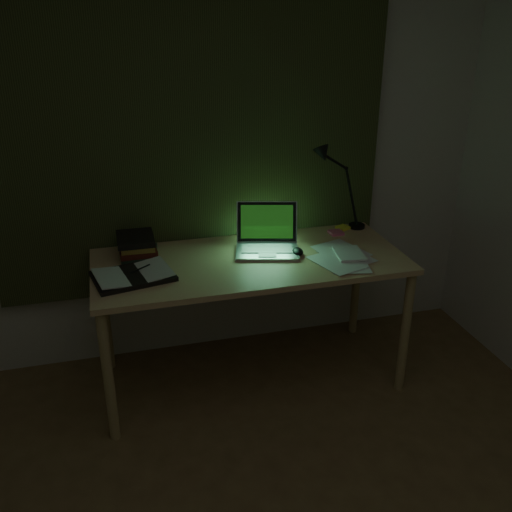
{
  "coord_description": "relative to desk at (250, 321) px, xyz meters",
  "views": [
    {
      "loc": [
        -0.45,
        -1.12,
        1.98
      ],
      "look_at": [
        0.23,
        1.44,
        0.82
      ],
      "focal_mm": 40.0,
      "sensor_mm": 36.0,
      "label": 1
    }
  ],
  "objects": [
    {
      "name": "desk",
      "position": [
        0.0,
        0.0,
        0.0
      ],
      "size": [
        1.65,
        0.72,
        0.75
      ],
      "primitive_type": null,
      "color": "tan",
      "rests_on": "floor"
    },
    {
      "name": "sticky_yellow",
      "position": [
        0.65,
        0.29,
        0.38
      ],
      "size": [
        0.09,
        0.09,
        0.01
      ],
      "primitive_type": "cube",
      "rotation": [
        0.0,
        0.0,
        0.42
      ],
      "color": "yellow",
      "rests_on": "desk"
    },
    {
      "name": "laptop",
      "position": [
        0.11,
        0.06,
        0.5
      ],
      "size": [
        0.43,
        0.46,
        0.24
      ],
      "primitive_type": null,
      "rotation": [
        0.0,
        0.0,
        -0.26
      ],
      "color": "silver",
      "rests_on": "desk"
    },
    {
      "name": "loose_papers",
      "position": [
        0.48,
        -0.08,
        0.39
      ],
      "size": [
        0.34,
        0.36,
        0.02
      ],
      "primitive_type": null,
      "rotation": [
        0.0,
        0.0,
        0.08
      ],
      "color": "silver",
      "rests_on": "desk"
    },
    {
      "name": "wall_back",
      "position": [
        -0.23,
        0.44,
        0.87
      ],
      "size": [
        3.5,
        0.0,
        2.5
      ],
      "primitive_type": "cube",
      "color": "beige",
      "rests_on": "ground"
    },
    {
      "name": "sticky_pink",
      "position": [
        0.58,
        0.22,
        0.38
      ],
      "size": [
        0.08,
        0.08,
        0.02
      ],
      "primitive_type": "cube",
      "rotation": [
        0.0,
        0.0,
        0.04
      ],
      "color": "#EF5D8F",
      "rests_on": "desk"
    },
    {
      "name": "curtain",
      "position": [
        -0.23,
        0.4,
        1.07
      ],
      "size": [
        2.2,
        0.06,
        2.0
      ],
      "primitive_type": "cube",
      "color": "#2F341A",
      "rests_on": "wall_back"
    },
    {
      "name": "open_textbook",
      "position": [
        -0.62,
        -0.07,
        0.39
      ],
      "size": [
        0.42,
        0.34,
        0.03
      ],
      "primitive_type": null,
      "rotation": [
        0.0,
        0.0,
        0.21
      ],
      "color": "silver",
      "rests_on": "desk"
    },
    {
      "name": "desk_lamp",
      "position": [
        0.74,
        0.29,
        0.64
      ],
      "size": [
        0.37,
        0.3,
        0.53
      ],
      "primitive_type": null,
      "rotation": [
        0.0,
        0.0,
        -0.08
      ],
      "color": "black",
      "rests_on": "desk"
    },
    {
      "name": "book_stack",
      "position": [
        -0.57,
        0.19,
        0.44
      ],
      "size": [
        0.22,
        0.25,
        0.12
      ],
      "primitive_type": null,
      "rotation": [
        0.0,
        0.0,
        -0.14
      ],
      "color": "silver",
      "rests_on": "desk"
    },
    {
      "name": "mouse",
      "position": [
        0.26,
        -0.01,
        0.39
      ],
      "size": [
        0.07,
        0.1,
        0.03
      ],
      "primitive_type": "ellipsoid",
      "rotation": [
        0.0,
        0.0,
        -0.13
      ],
      "color": "black",
      "rests_on": "desk"
    }
  ]
}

